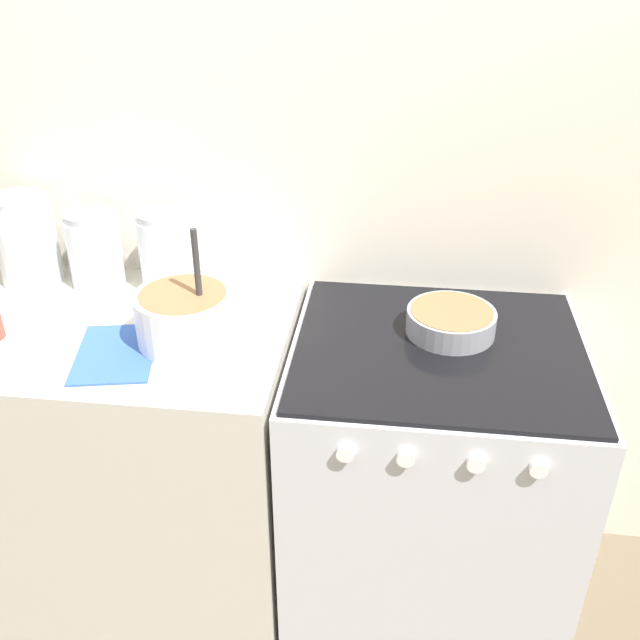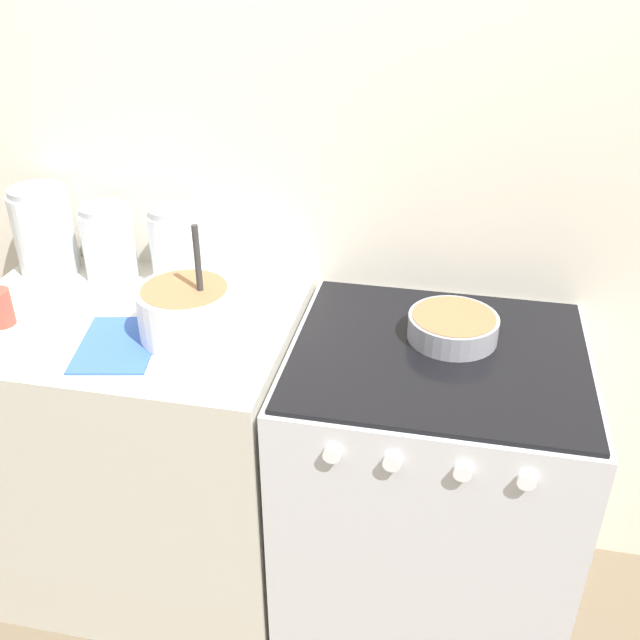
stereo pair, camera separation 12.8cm
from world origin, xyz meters
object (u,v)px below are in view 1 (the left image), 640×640
baking_pan (451,321)px  storage_jar_right (164,257)px  mixing_bowl (185,314)px  storage_jar_left (27,245)px  stove (426,484)px  storage_jar_middle (95,254)px

baking_pan → storage_jar_right: bearing=169.0°
mixing_bowl → baking_pan: (0.67, 0.13, -0.04)m
mixing_bowl → baking_pan: 0.68m
storage_jar_left → storage_jar_right: bearing=0.0°
mixing_bowl → stove: bearing=4.9°
stove → storage_jar_right: (-0.78, 0.23, 0.56)m
storage_jar_middle → storage_jar_right: size_ratio=0.96×
stove → baking_pan: size_ratio=4.05×
baking_pan → stove: bearing=-110.2°
storage_jar_left → storage_jar_right: size_ratio=1.13×
baking_pan → storage_jar_left: size_ratio=0.88×
mixing_bowl → storage_jar_middle: mixing_bowl is taller
mixing_bowl → storage_jar_right: 0.32m
mixing_bowl → storage_jar_middle: 0.45m
stove → mixing_bowl: size_ratio=2.99×
stove → storage_jar_right: size_ratio=4.03×
baking_pan → storage_jar_middle: 1.03m
storage_jar_middle → mixing_bowl: bearing=-39.2°
stove → baking_pan: (0.03, 0.07, 0.50)m
stove → storage_jar_middle: size_ratio=4.19×
baking_pan → storage_jar_right: (-0.81, 0.16, 0.06)m
stove → storage_jar_right: 0.99m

